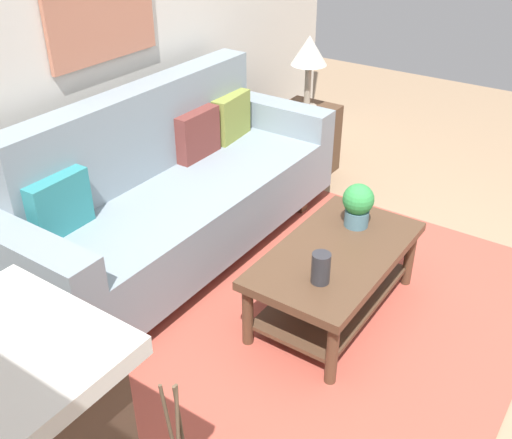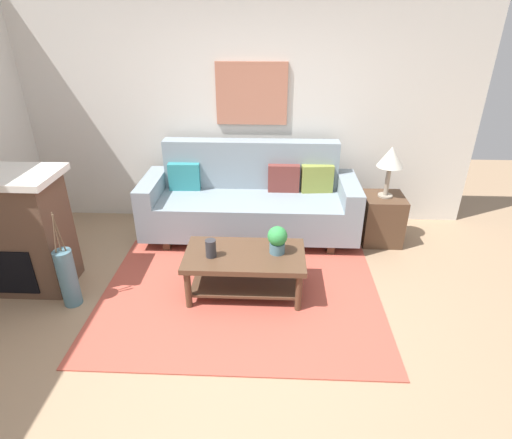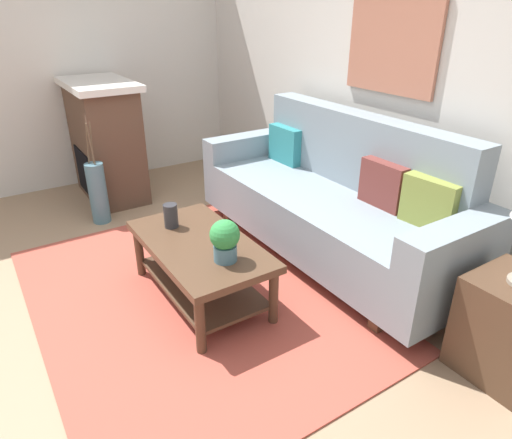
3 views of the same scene
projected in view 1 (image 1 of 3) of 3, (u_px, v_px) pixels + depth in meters
The scene contains 16 objects.
ground_plane at pixel (422, 355), 3.12m from camera, with size 9.30×9.30×0.00m, color #9E7F60.
wall_back at pixel (94, 36), 3.51m from camera, with size 5.30×0.10×2.70m, color silver.
area_rug at pixel (338, 319), 3.36m from camera, with size 2.61×1.94×0.01m, color #B24C3D.
couch at pixel (175, 194), 3.74m from camera, with size 2.42×0.84×1.08m.
throw_pillow_teal at pixel (59, 204), 3.13m from camera, with size 0.36×0.12×0.32m, color teal.
throw_pillow_maroon at pixel (197, 134), 3.94m from camera, with size 0.36×0.12×0.32m, color brown.
throw_pillow_olive at pixel (231, 117), 4.21m from camera, with size 0.36×0.12×0.32m, color olive.
coffee_table at pixel (335, 267), 3.26m from camera, with size 1.10×0.60×0.43m.
tabletop_vase at pixel (321, 268), 2.92m from camera, with size 0.10×0.10×0.17m, color #2D2D33.
potted_plant_tabletop at pixel (358, 204), 3.35m from camera, with size 0.18×0.18×0.26m.
side_table at pixel (305, 140), 4.85m from camera, with size 0.44×0.44×0.56m, color #513826.
table_lamp at pixel (309, 54), 4.48m from camera, with size 0.28×0.28×0.57m.
floor_vase_branch_a at pixel (180, 423), 1.83m from camera, with size 0.01×0.01×0.36m, color brown.
floor_vase_branch_b at pixel (169, 427), 1.82m from camera, with size 0.01×0.01×0.36m, color brown.
floor_vase_branch_c at pixel (178, 432), 1.81m from camera, with size 0.01×0.01×0.36m, color brown.
framed_painting at pixel (100, 0), 3.38m from camera, with size 0.81×0.03×0.69m, color #B77056.
Camera 1 is at (-2.40, -0.57, 2.23)m, focal length 41.39 mm.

